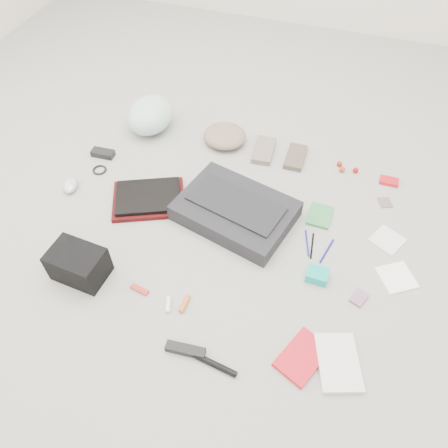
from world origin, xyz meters
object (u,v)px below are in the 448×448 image
(messenger_bag, at_px, (235,211))
(book_red, at_px, (302,357))
(bike_helmet, at_px, (150,115))
(accordion_wallet, at_px, (317,275))
(laptop, at_px, (148,196))
(camera_bag, at_px, (78,264))

(messenger_bag, distance_m, book_red, 0.70)
(bike_helmet, bearing_deg, accordion_wallet, -33.35)
(messenger_bag, height_order, bike_helmet, bike_helmet)
(laptop, xyz_separation_m, book_red, (0.84, -0.52, -0.02))
(bike_helmet, bearing_deg, laptop, -67.30)
(bike_helmet, relative_size, accordion_wallet, 3.38)
(camera_bag, bearing_deg, bike_helmet, 101.86)
(messenger_bag, distance_m, camera_bag, 0.70)
(messenger_bag, bearing_deg, camera_bag, -121.25)
(laptop, bearing_deg, messenger_bag, -19.34)
(messenger_bag, xyz_separation_m, bike_helmet, (-0.62, 0.47, 0.05))
(camera_bag, relative_size, book_red, 1.11)
(bike_helmet, height_order, accordion_wallet, bike_helmet)
(bike_helmet, bearing_deg, book_red, -44.54)
(laptop, height_order, book_red, laptop)
(messenger_bag, bearing_deg, laptop, -160.86)
(laptop, relative_size, bike_helmet, 1.01)
(camera_bag, relative_size, accordion_wallet, 2.47)
(messenger_bag, bearing_deg, accordion_wallet, -12.58)
(book_red, relative_size, accordion_wallet, 2.22)
(bike_helmet, bearing_deg, messenger_bag, -37.06)
(laptop, distance_m, camera_bag, 0.46)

